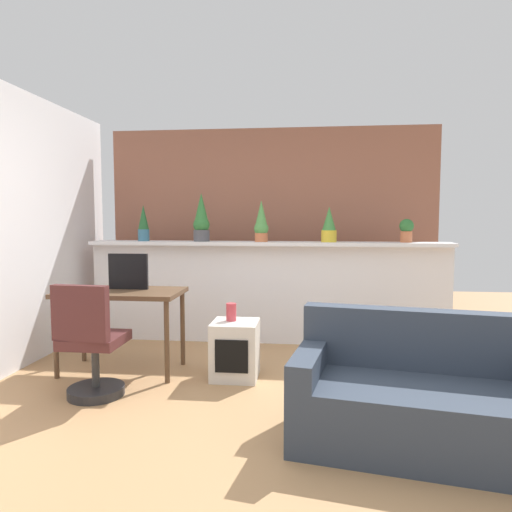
% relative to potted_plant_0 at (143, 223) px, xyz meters
% --- Properties ---
extents(ground_plane, '(12.00, 12.00, 0.00)m').
position_rel_potted_plant_0_xyz_m(ground_plane, '(1.41, -1.96, -1.34)').
color(ground_plane, tan).
extents(divider_wall, '(4.00, 0.16, 1.10)m').
position_rel_potted_plant_0_xyz_m(divider_wall, '(1.41, 0.04, -0.79)').
color(divider_wall, white).
rests_on(divider_wall, ground).
extents(plant_shelf, '(4.00, 0.32, 0.04)m').
position_rel_potted_plant_0_xyz_m(plant_shelf, '(1.41, -0.00, -0.22)').
color(plant_shelf, white).
rests_on(plant_shelf, divider_wall).
extents(brick_wall_behind, '(4.00, 0.10, 2.50)m').
position_rel_potted_plant_0_xyz_m(brick_wall_behind, '(1.41, 0.64, -0.09)').
color(brick_wall_behind, '#935B47').
rests_on(brick_wall_behind, ground).
extents(potted_plant_0, '(0.13, 0.13, 0.41)m').
position_rel_potted_plant_0_xyz_m(potted_plant_0, '(0.00, 0.00, 0.00)').
color(potted_plant_0, '#386B84').
rests_on(potted_plant_0, plant_shelf).
extents(potted_plant_1, '(0.18, 0.18, 0.54)m').
position_rel_potted_plant_0_xyz_m(potted_plant_1, '(0.68, -0.00, 0.04)').
color(potted_plant_1, '#4C4C51').
rests_on(potted_plant_1, plant_shelf).
extents(potted_plant_2, '(0.16, 0.16, 0.46)m').
position_rel_potted_plant_0_xyz_m(potted_plant_2, '(1.35, -0.02, 0.01)').
color(potted_plant_2, '#C66B42').
rests_on(potted_plant_2, plant_shelf).
extents(potted_plant_3, '(0.17, 0.17, 0.39)m').
position_rel_potted_plant_0_xyz_m(potted_plant_3, '(2.10, 0.02, -0.02)').
color(potted_plant_3, gold).
rests_on(potted_plant_3, plant_shelf).
extents(potted_plant_4, '(0.15, 0.15, 0.25)m').
position_rel_potted_plant_0_xyz_m(potted_plant_4, '(2.93, 0.03, -0.06)').
color(potted_plant_4, '#C66B42').
rests_on(potted_plant_4, plant_shelf).
extents(desk, '(1.10, 0.60, 0.75)m').
position_rel_potted_plant_0_xyz_m(desk, '(0.18, -1.12, -0.68)').
color(desk, brown).
rests_on(desk, ground).
extents(tv_monitor, '(0.37, 0.04, 0.33)m').
position_rel_potted_plant_0_xyz_m(tv_monitor, '(0.22, -1.04, -0.43)').
color(tv_monitor, black).
rests_on(tv_monitor, desk).
extents(office_chair, '(0.46, 0.46, 0.91)m').
position_rel_potted_plant_0_xyz_m(office_chair, '(0.20, -1.76, -0.96)').
color(office_chair, '#262628').
rests_on(office_chair, ground).
extents(side_cube_shelf, '(0.40, 0.41, 0.50)m').
position_rel_potted_plant_0_xyz_m(side_cube_shelf, '(1.24, -1.18, -1.09)').
color(side_cube_shelf, silver).
rests_on(side_cube_shelf, ground).
extents(vase_on_shelf, '(0.09, 0.09, 0.16)m').
position_rel_potted_plant_0_xyz_m(vase_on_shelf, '(1.20, -1.14, -0.77)').
color(vase_on_shelf, '#CC3D47').
rests_on(vase_on_shelf, side_cube_shelf).
extents(couch, '(1.67, 1.02, 0.80)m').
position_rel_potted_plant_0_xyz_m(couch, '(2.58, -2.24, -1.06)').
color(couch, '#333D4C').
rests_on(couch, ground).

